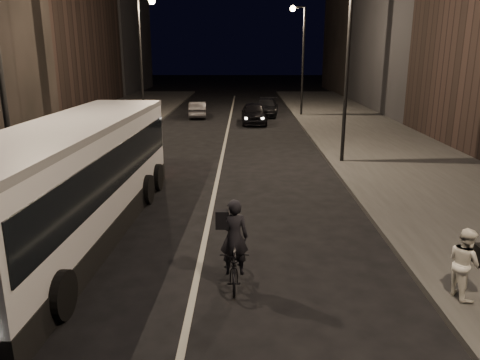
{
  "coord_description": "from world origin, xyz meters",
  "views": [
    {
      "loc": [
        1.09,
        -9.06,
        5.11
      ],
      "look_at": [
        0.98,
        3.85,
        1.5
      ],
      "focal_mm": 35.0,
      "sensor_mm": 36.0,
      "label": 1
    }
  ],
  "objects_px": {
    "streetlight_right_mid": "(342,43)",
    "streetlight_left_near": "(6,40)",
    "streetlight_right_far": "(300,46)",
    "streetlight_left_far": "(144,45)",
    "cyclist_on_bicycle": "(234,256)",
    "car_mid": "(198,109)",
    "car_far": "(266,107)",
    "pedestrian_woman": "(464,263)",
    "car_near": "(254,113)",
    "city_bus": "(73,176)"
  },
  "relations": [
    {
      "from": "streetlight_right_mid",
      "to": "streetlight_left_near",
      "type": "xyz_separation_m",
      "value": [
        -10.66,
        -8.0,
        0.0
      ]
    },
    {
      "from": "streetlight_left_near",
      "to": "streetlight_right_far",
      "type": "bearing_deg",
      "value": 66.04
    },
    {
      "from": "streetlight_left_far",
      "to": "cyclist_on_bicycle",
      "type": "xyz_separation_m",
      "value": [
        6.21,
        -21.55,
        -4.67
      ]
    },
    {
      "from": "streetlight_left_near",
      "to": "streetlight_left_far",
      "type": "height_order",
      "value": "same"
    },
    {
      "from": "streetlight_left_far",
      "to": "car_mid",
      "type": "xyz_separation_m",
      "value": [
        2.79,
        5.4,
        -4.75
      ]
    },
    {
      "from": "streetlight_right_mid",
      "to": "car_mid",
      "type": "bearing_deg",
      "value": 117.07
    },
    {
      "from": "streetlight_left_near",
      "to": "car_far",
      "type": "distance_m",
      "value": 26.26
    },
    {
      "from": "streetlight_right_far",
      "to": "cyclist_on_bicycle",
      "type": "height_order",
      "value": "streetlight_right_far"
    },
    {
      "from": "pedestrian_woman",
      "to": "car_near",
      "type": "height_order",
      "value": "pedestrian_woman"
    },
    {
      "from": "streetlight_left_near",
      "to": "pedestrian_woman",
      "type": "relative_size",
      "value": 5.42
    },
    {
      "from": "streetlight_right_far",
      "to": "car_near",
      "type": "height_order",
      "value": "streetlight_right_far"
    },
    {
      "from": "streetlight_left_near",
      "to": "cyclist_on_bicycle",
      "type": "distance_m",
      "value": 8.54
    },
    {
      "from": "streetlight_right_mid",
      "to": "streetlight_right_far",
      "type": "height_order",
      "value": "same"
    },
    {
      "from": "streetlight_left_near",
      "to": "pedestrian_woman",
      "type": "bearing_deg",
      "value": -21.44
    },
    {
      "from": "streetlight_left_near",
      "to": "car_far",
      "type": "xyz_separation_m",
      "value": [
        8.17,
        24.51,
        -4.7
      ]
    },
    {
      "from": "streetlight_right_mid",
      "to": "pedestrian_woman",
      "type": "relative_size",
      "value": 5.42
    },
    {
      "from": "streetlight_right_far",
      "to": "cyclist_on_bicycle",
      "type": "distance_m",
      "value": 28.29
    },
    {
      "from": "streetlight_left_near",
      "to": "streetlight_right_mid",
      "type": "bearing_deg",
      "value": 36.88
    },
    {
      "from": "streetlight_left_far",
      "to": "city_bus",
      "type": "bearing_deg",
      "value": -84.71
    },
    {
      "from": "car_near",
      "to": "car_far",
      "type": "distance_m",
      "value": 4.35
    },
    {
      "from": "pedestrian_woman",
      "to": "car_mid",
      "type": "xyz_separation_m",
      "value": [
        -8.14,
        27.69,
        -0.3
      ]
    },
    {
      "from": "streetlight_right_mid",
      "to": "streetlight_right_far",
      "type": "relative_size",
      "value": 1.0
    },
    {
      "from": "streetlight_left_near",
      "to": "car_near",
      "type": "bearing_deg",
      "value": 70.69
    },
    {
      "from": "cyclist_on_bicycle",
      "to": "pedestrian_woman",
      "type": "height_order",
      "value": "cyclist_on_bicycle"
    },
    {
      "from": "car_mid",
      "to": "car_far",
      "type": "xyz_separation_m",
      "value": [
        5.38,
        1.11,
        0.05
      ]
    },
    {
      "from": "streetlight_right_far",
      "to": "car_mid",
      "type": "xyz_separation_m",
      "value": [
        -7.87,
        -0.6,
        -4.75
      ]
    },
    {
      "from": "pedestrian_woman",
      "to": "streetlight_right_far",
      "type": "bearing_deg",
      "value": -10.72
    },
    {
      "from": "cyclist_on_bicycle",
      "to": "streetlight_right_far",
      "type": "bearing_deg",
      "value": 78.68
    },
    {
      "from": "car_near",
      "to": "car_far",
      "type": "relative_size",
      "value": 0.95
    },
    {
      "from": "streetlight_left_far",
      "to": "pedestrian_woman",
      "type": "distance_m",
      "value": 25.22
    },
    {
      "from": "streetlight_right_mid",
      "to": "car_near",
      "type": "distance_m",
      "value": 13.61
    },
    {
      "from": "streetlight_left_far",
      "to": "car_far",
      "type": "bearing_deg",
      "value": 38.55
    },
    {
      "from": "city_bus",
      "to": "car_near",
      "type": "distance_m",
      "value": 21.71
    },
    {
      "from": "streetlight_right_mid",
      "to": "car_mid",
      "type": "height_order",
      "value": "streetlight_right_mid"
    },
    {
      "from": "car_mid",
      "to": "car_near",
      "type": "bearing_deg",
      "value": 139.62
    },
    {
      "from": "car_far",
      "to": "car_mid",
      "type": "bearing_deg",
      "value": -162.74
    },
    {
      "from": "city_bus",
      "to": "streetlight_right_far",
      "type": "bearing_deg",
      "value": 72.14
    },
    {
      "from": "cyclist_on_bicycle",
      "to": "car_far",
      "type": "height_order",
      "value": "cyclist_on_bicycle"
    },
    {
      "from": "streetlight_right_mid",
      "to": "pedestrian_woman",
      "type": "height_order",
      "value": "streetlight_right_mid"
    },
    {
      "from": "streetlight_right_far",
      "to": "car_near",
      "type": "bearing_deg",
      "value": -133.82
    },
    {
      "from": "streetlight_left_far",
      "to": "car_mid",
      "type": "height_order",
      "value": "streetlight_left_far"
    },
    {
      "from": "streetlight_right_mid",
      "to": "city_bus",
      "type": "bearing_deg",
      "value": -135.7
    },
    {
      "from": "streetlight_right_far",
      "to": "car_far",
      "type": "bearing_deg",
      "value": 168.47
    },
    {
      "from": "city_bus",
      "to": "pedestrian_woman",
      "type": "height_order",
      "value": "city_bus"
    },
    {
      "from": "city_bus",
      "to": "car_near",
      "type": "relative_size",
      "value": 2.77
    },
    {
      "from": "car_mid",
      "to": "city_bus",
      "type": "bearing_deg",
      "value": 82.83
    },
    {
      "from": "streetlight_left_far",
      "to": "car_far",
      "type": "height_order",
      "value": "streetlight_left_far"
    },
    {
      "from": "streetlight_left_near",
      "to": "car_mid",
      "type": "xyz_separation_m",
      "value": [
        2.79,
        23.4,
        -4.75
      ]
    },
    {
      "from": "city_bus",
      "to": "car_far",
      "type": "height_order",
      "value": "city_bus"
    },
    {
      "from": "streetlight_right_far",
      "to": "car_mid",
      "type": "distance_m",
      "value": 9.21
    }
  ]
}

